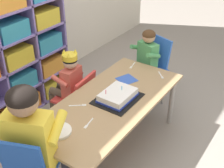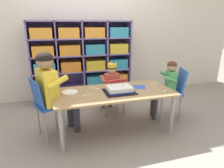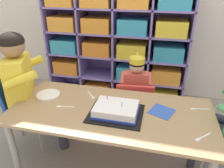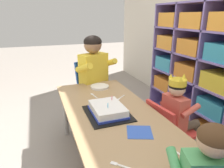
# 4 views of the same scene
# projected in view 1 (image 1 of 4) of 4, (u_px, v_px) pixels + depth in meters

# --- Properties ---
(ground) EXTENTS (16.00, 16.00, 0.00)m
(ground) POSITION_uv_depth(u_px,v_px,m) (110.00, 150.00, 2.80)
(ground) COLOR gray
(activity_table) EXTENTS (1.46, 0.66, 0.55)m
(activity_table) POSITION_uv_depth(u_px,v_px,m) (110.00, 106.00, 2.54)
(activity_table) COLOR #A37F56
(activity_table) RESTS_ON ground
(classroom_chair_blue) EXTENTS (0.39, 0.34, 0.58)m
(classroom_chair_blue) POSITION_uv_depth(u_px,v_px,m) (78.00, 96.00, 2.92)
(classroom_chair_blue) COLOR red
(classroom_chair_blue) RESTS_ON ground
(child_with_crown) EXTENTS (0.31, 0.31, 0.82)m
(child_with_crown) POSITION_uv_depth(u_px,v_px,m) (68.00, 80.00, 2.88)
(child_with_crown) COLOR #D15647
(child_with_crown) RESTS_ON ground
(classroom_chair_adult_side) EXTENTS (0.40, 0.40, 0.76)m
(classroom_chair_adult_side) POSITION_uv_depth(u_px,v_px,m) (30.00, 168.00, 2.00)
(classroom_chair_adult_side) COLOR #1E4CA8
(classroom_chair_adult_side) RESTS_ON ground
(adult_helper_seated) EXTENTS (0.49, 0.47, 1.05)m
(adult_helper_seated) POSITION_uv_depth(u_px,v_px,m) (34.00, 134.00, 2.00)
(adult_helper_seated) COLOR yellow
(adult_helper_seated) RESTS_ON ground
(classroom_chair_guest_side) EXTENTS (0.43, 0.44, 0.75)m
(classroom_chair_guest_side) POSITION_uv_depth(u_px,v_px,m) (151.00, 64.00, 3.26)
(classroom_chair_guest_side) COLOR blue
(classroom_chair_guest_side) RESTS_ON ground
(guest_at_table_side) EXTENTS (0.34, 0.33, 0.86)m
(guest_at_table_side) POSITION_uv_depth(u_px,v_px,m) (144.00, 59.00, 3.15)
(guest_at_table_side) COLOR #4C9E5B
(guest_at_table_side) RESTS_ON ground
(birthday_cake_on_tray) EXTENTS (0.37, 0.31, 0.11)m
(birthday_cake_on_tray) POSITION_uv_depth(u_px,v_px,m) (118.00, 96.00, 2.51)
(birthday_cake_on_tray) COLOR black
(birthday_cake_on_tray) RESTS_ON activity_table
(paper_plate_stack) EXTENTS (0.19, 0.19, 0.02)m
(paper_plate_stack) POSITION_uv_depth(u_px,v_px,m) (59.00, 131.00, 2.17)
(paper_plate_stack) COLOR white
(paper_plate_stack) RESTS_ON activity_table
(paper_napkin_square) EXTENTS (0.20, 0.20, 0.00)m
(paper_napkin_square) POSITION_uv_depth(u_px,v_px,m) (127.00, 79.00, 2.80)
(paper_napkin_square) COLOR #3356B7
(paper_napkin_square) RESTS_ON activity_table
(fork_near_child_seat) EXTENTS (0.10, 0.10, 0.00)m
(fork_near_child_seat) POSITION_uv_depth(u_px,v_px,m) (161.00, 75.00, 2.86)
(fork_near_child_seat) COLOR white
(fork_near_child_seat) RESTS_ON activity_table
(fork_at_table_front_edge) EXTENTS (0.13, 0.04, 0.00)m
(fork_at_table_front_edge) POSITION_uv_depth(u_px,v_px,m) (88.00, 124.00, 2.25)
(fork_at_table_front_edge) COLOR white
(fork_at_table_front_edge) RESTS_ON activity_table
(fork_scattered_mid_table) EXTENTS (0.13, 0.04, 0.00)m
(fork_scattered_mid_table) POSITION_uv_depth(u_px,v_px,m) (132.00, 66.00, 3.03)
(fork_scattered_mid_table) COLOR white
(fork_scattered_mid_table) RESTS_ON activity_table
(fork_near_cake_tray) EXTENTS (0.10, 0.12, 0.00)m
(fork_near_cake_tray) POSITION_uv_depth(u_px,v_px,m) (79.00, 105.00, 2.45)
(fork_near_cake_tray) COLOR white
(fork_near_cake_tray) RESTS_ON activity_table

